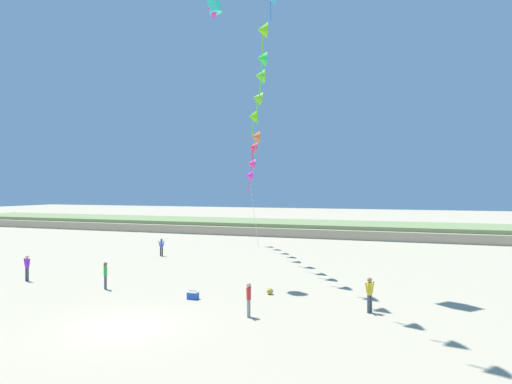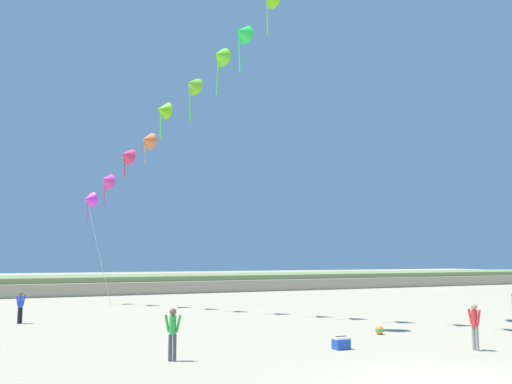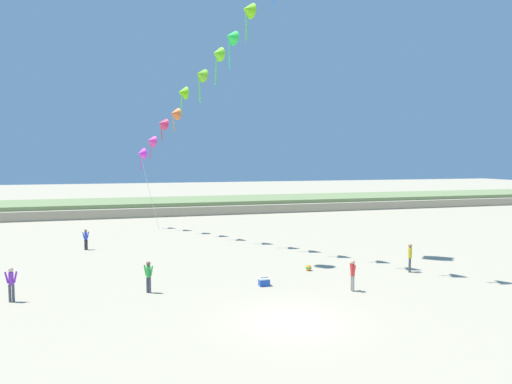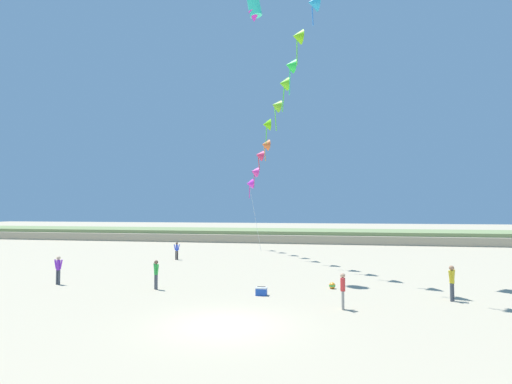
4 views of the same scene
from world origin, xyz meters
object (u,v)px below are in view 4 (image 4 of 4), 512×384
Objects in this scene: person_mid_center at (452,281)px; person_far_right at (177,250)px; person_far_left at (343,288)px; beach_cooler at (261,291)px; person_near_left at (156,273)px; beach_ball at (332,285)px; large_kite_mid_trail at (254,4)px; person_near_right at (58,268)px.

person_far_right is (-19.53, 12.79, -0.10)m from person_mid_center.
person_mid_center is at bearing 26.92° from person_far_left.
beach_cooler is at bearing 151.48° from person_far_left.
person_near_left reaches higher than person_far_right.
person_near_left is 15.51m from person_mid_center.
person_mid_center is at bearing -19.52° from beach_ball.
beach_cooler is (-9.42, -0.45, -0.79)m from person_mid_center.
person_far_left is 21.02m from person_far_right.
person_far_left is (10.22, -2.62, -0.00)m from person_near_left.
beach_cooler is at bearing -52.62° from person_far_right.
large_kite_mid_trail is at bearing 145.51° from beach_ball.
person_near_left is 6.15m from beach_cooler.
person_far_right is at bearing 127.38° from beach_cooler.
person_far_left is 1.04× the size of person_far_right.
person_near_right is (-6.42, 0.27, 0.04)m from person_near_left.
person_far_right is 2.72× the size of beach_cooler.
person_near_right is 21.93m from person_mid_center.
person_mid_center is 3.01× the size of beach_cooler.
person_near_right is at bearing 170.13° from person_far_left.
person_near_right is 12.55m from beach_cooler.
large_kite_mid_trail is 19.72m from beach_cooler.
person_near_left is 10.55m from person_far_left.
large_kite_mid_trail is 4.00× the size of beach_cooler.
person_near_right is 4.70× the size of beach_ball.
person_far_right is 4.34× the size of beach_ball.
person_far_left is (-5.29, -2.69, -0.06)m from person_mid_center.
person_near_left is at bearing 176.44° from beach_cooler.
person_mid_center is at bearing -27.14° from large_kite_mid_trail.
large_kite_mid_trail is at bearing 124.50° from person_far_left.
person_near_right reaches higher than beach_cooler.
beach_cooler is at bearing -145.55° from beach_ball.
person_mid_center is at bearing 2.71° from beach_cooler.
person_near_left is at bearing -128.11° from large_kite_mid_trail.
large_kite_mid_trail reaches higher than person_far_right.
beach_cooler is (10.11, -13.23, -0.70)m from person_far_right.
beach_cooler is (-4.12, 2.24, -0.73)m from person_far_left.
person_near_left is 6.42m from person_near_right.
person_far_left is 4.82m from beach_ball.
person_mid_center is 4.80× the size of beach_ball.
person_near_left is at bearing -2.43° from person_near_right.
person_far_right is 16.67m from beach_cooler.
person_near_left is at bearing -179.75° from person_mid_center.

